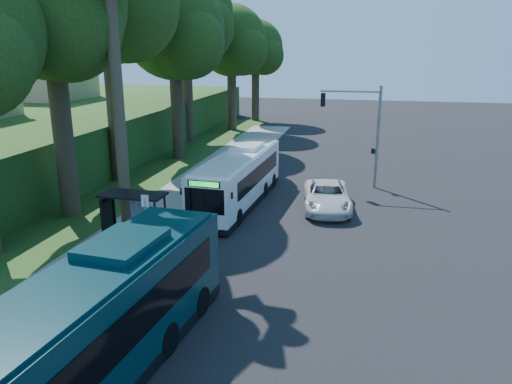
% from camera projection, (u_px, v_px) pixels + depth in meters
% --- Properties ---
extents(ground, '(140.00, 140.00, 0.00)m').
position_uv_depth(ground, '(283.00, 232.00, 26.54)').
color(ground, black).
rests_on(ground, ground).
extents(sidewalk, '(4.50, 70.00, 0.12)m').
position_uv_depth(sidewalk, '(155.00, 221.00, 28.06)').
color(sidewalk, gray).
rests_on(sidewalk, ground).
extents(red_curb, '(0.25, 30.00, 0.13)m').
position_uv_depth(red_curb, '(165.00, 252.00, 23.83)').
color(red_curb, maroon).
rests_on(red_curb, ground).
extents(grass_verge, '(8.00, 70.00, 0.06)m').
position_uv_depth(grass_verge, '(107.00, 191.00, 33.94)').
color(grass_verge, '#234719').
rests_on(grass_verge, ground).
extents(bus_shelter, '(3.20, 1.51, 2.55)m').
position_uv_depth(bus_shelter, '(130.00, 207.00, 24.88)').
color(bus_shelter, black).
rests_on(bus_shelter, ground).
extents(stop_sign_pole, '(0.35, 0.06, 3.17)m').
position_uv_depth(stop_sign_pole, '(146.00, 218.00, 22.41)').
color(stop_sign_pole, gray).
rests_on(stop_sign_pole, ground).
extents(traffic_signal_pole, '(4.10, 0.30, 7.00)m').
position_uv_depth(traffic_signal_pole, '(363.00, 124.00, 33.86)').
color(traffic_signal_pole, gray).
rests_on(traffic_signal_pole, ground).
extents(hillside_backdrop, '(24.00, 60.00, 8.80)m').
position_uv_depth(hillside_backdrop, '(27.00, 127.00, 45.51)').
color(hillside_backdrop, '#234719').
rests_on(hillside_backdrop, ground).
extents(tree_0, '(8.40, 8.00, 15.70)m').
position_uv_depth(tree_0, '(51.00, 12.00, 25.97)').
color(tree_0, '#382B1E').
rests_on(tree_0, ground).
extents(tree_2, '(8.82, 8.40, 15.12)m').
position_uv_depth(tree_2, '(175.00, 34.00, 41.05)').
color(tree_2, '#382B1E').
rests_on(tree_2, ground).
extents(tree_3, '(10.08, 9.60, 17.28)m').
position_uv_depth(tree_3, '(185.00, 20.00, 48.53)').
color(tree_3, '#382B1E').
rests_on(tree_3, ground).
extents(tree_4, '(8.40, 8.00, 14.14)m').
position_uv_depth(tree_4, '(232.00, 44.00, 56.14)').
color(tree_4, '#382B1E').
rests_on(tree_4, ground).
extents(tree_5, '(7.35, 7.00, 12.86)m').
position_uv_depth(tree_5, '(256.00, 50.00, 63.64)').
color(tree_5, '#382B1E').
rests_on(tree_5, ground).
extents(white_bus, '(3.05, 11.65, 3.44)m').
position_uv_depth(white_bus, '(239.00, 178.00, 30.89)').
color(white_bus, white).
rests_on(white_bus, ground).
extents(teal_bus, '(3.91, 13.18, 3.87)m').
position_uv_depth(teal_bus, '(88.00, 331.00, 13.88)').
color(teal_bus, '#092A32').
rests_on(teal_bus, ground).
extents(pickup, '(3.46, 6.15, 1.62)m').
position_uv_depth(pickup, '(327.00, 196.00, 30.07)').
color(pickup, silver).
rests_on(pickup, ground).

